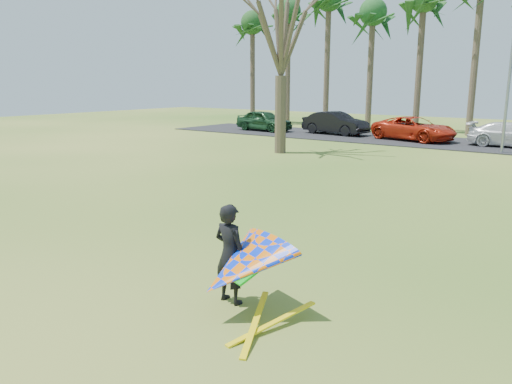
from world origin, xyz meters
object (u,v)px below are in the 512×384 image
Objects in this scene: car_1 at (335,123)px; car_3 at (512,135)px; car_0 at (264,120)px; car_2 at (414,129)px; kite_flyer at (240,265)px; bare_tree_left at (281,23)px.

car_3 is at bearing -84.35° from car_1.
car_1 reaches higher than car_0.
car_0 is 0.85× the size of car_2.
car_0 is 11.96m from car_2.
kite_flyer is at bearing -150.94° from car_2.
kite_flyer is (18.43, -26.28, -0.02)m from car_0.
bare_tree_left is 1.95× the size of car_3.
car_0 is 1.99× the size of kite_flyer.
car_2 is at bearing 103.63° from kite_flyer.
kite_flyer is at bearing -140.02° from car_0.
car_3 is at bearing 45.09° from bare_tree_left.
car_3 is (5.93, 0.06, -0.06)m from car_2.
car_0 is (-7.93, 9.47, -6.04)m from bare_tree_left.
car_1 is at bearing 114.78° from kite_flyer.
bare_tree_left is 1.92× the size of car_1.
bare_tree_left is 15.37m from car_3.
car_0 is at bearing 107.62° from car_2.
car_3 is 26.80m from kite_flyer.
bare_tree_left reaches higher than car_1.
car_1 is 6.08m from car_2.
car_3 is 2.08× the size of kite_flyer.
bare_tree_left is at bearing 134.85° from car_3.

